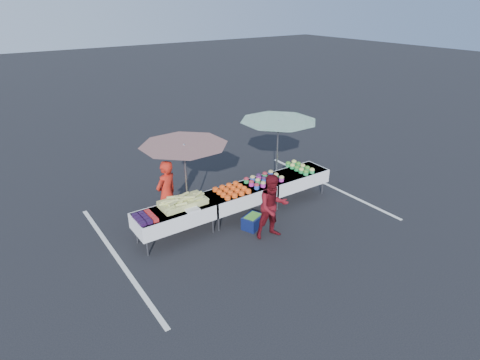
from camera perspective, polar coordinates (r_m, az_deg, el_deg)
ground at (r=10.27m, az=0.00°, el=-5.08°), size 80.00×80.00×0.00m
stripe_left at (r=9.11m, az=-17.06°, el=-10.53°), size 0.10×5.00×0.00m
stripe_right at (r=12.17m, az=12.47°, el=-0.71°), size 0.10×5.00×0.00m
table_left at (r=9.21m, az=-9.28°, el=-5.02°), size 1.86×0.81×0.75m
table_center at (r=9.99m, az=0.00°, el=-2.18°), size 1.86×0.81×0.75m
table_right at (r=11.02m, az=7.71°, el=0.24°), size 1.86×0.81×0.75m
berry_punnets at (r=8.82m, az=-13.34°, el=-5.24°), size 0.40×0.54×0.08m
corn_pile at (r=9.21m, az=-8.09°, el=-3.08°), size 1.16×0.57×0.26m
plastic_bags at (r=8.99m, az=-6.80°, el=-4.22°), size 0.30×0.25×0.05m
carrot_bowls at (r=9.76m, az=-1.17°, el=-1.44°), size 0.75×0.69×0.11m
potato_cups at (r=10.29m, az=3.43°, el=0.13°), size 0.94×0.58×0.16m
bean_baskets at (r=11.14m, az=8.50°, el=1.82°), size 0.36×0.86×0.15m
vendor at (r=9.60m, az=-10.37°, el=-2.05°), size 0.72×0.61×1.69m
customer at (r=9.08m, az=4.69°, el=-3.82°), size 0.87×0.74×1.55m
umbrella_left at (r=9.20m, az=-7.92°, el=3.99°), size 2.70×2.70×2.08m
umbrella_right at (r=10.82m, az=5.45°, el=7.49°), size 2.72×2.72×2.12m
storage_bin at (r=9.69m, az=1.82°, el=-5.91°), size 0.59×0.52×0.32m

